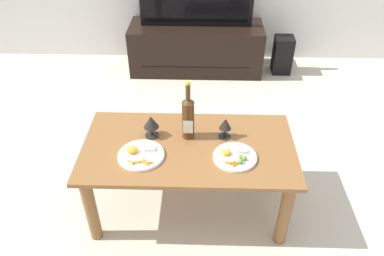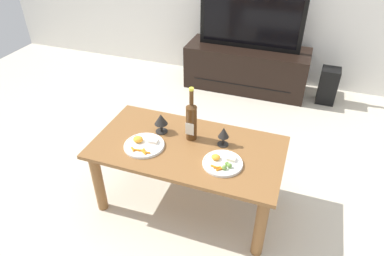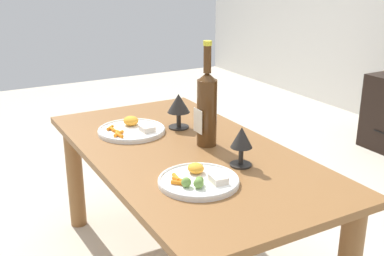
{
  "view_description": "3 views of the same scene",
  "coord_description": "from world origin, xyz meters",
  "px_view_note": "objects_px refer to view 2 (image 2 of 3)",
  "views": [
    {
      "loc": [
        0.07,
        -1.63,
        1.87
      ],
      "look_at": [
        0.02,
        0.08,
        0.57
      ],
      "focal_mm": 35.13,
      "sensor_mm": 36.0,
      "label": 1
    },
    {
      "loc": [
        0.6,
        -1.61,
        1.83
      ],
      "look_at": [
        0.01,
        0.06,
        0.6
      ],
      "focal_mm": 32.03,
      "sensor_mm": 36.0,
      "label": 2
    },
    {
      "loc": [
        1.36,
        -0.74,
        1.11
      ],
      "look_at": [
        -0.01,
        0.03,
        0.57
      ],
      "focal_mm": 44.63,
      "sensor_mm": 36.0,
      "label": 3
    }
  ],
  "objects_px": {
    "goblet_right": "(224,134)",
    "dinner_plate_right": "(223,163)",
    "floor_speaker": "(328,86)",
    "tv_stand": "(246,68)",
    "wine_bottle": "(191,120)",
    "dining_table": "(188,157)",
    "dinner_plate_left": "(144,145)",
    "tv_screen": "(251,20)",
    "goblet_left": "(161,120)"
  },
  "relations": [
    {
      "from": "tv_stand",
      "to": "tv_screen",
      "type": "bearing_deg",
      "value": -90.0
    },
    {
      "from": "goblet_left",
      "to": "dinner_plate_left",
      "type": "xyz_separation_m",
      "value": [
        -0.04,
        -0.18,
        -0.08
      ]
    },
    {
      "from": "goblet_left",
      "to": "goblet_right",
      "type": "xyz_separation_m",
      "value": [
        0.43,
        0.0,
        -0.01
      ]
    },
    {
      "from": "wine_bottle",
      "to": "floor_speaker",
      "type": "bearing_deg",
      "value": 62.96
    },
    {
      "from": "tv_screen",
      "to": "goblet_left",
      "type": "height_order",
      "value": "tv_screen"
    },
    {
      "from": "tv_screen",
      "to": "dinner_plate_right",
      "type": "distance_m",
      "value": 1.96
    },
    {
      "from": "floor_speaker",
      "to": "goblet_left",
      "type": "height_order",
      "value": "goblet_left"
    },
    {
      "from": "tv_stand",
      "to": "goblet_right",
      "type": "relative_size",
      "value": 9.91
    },
    {
      "from": "dining_table",
      "to": "tv_screen",
      "type": "xyz_separation_m",
      "value": [
        0.01,
        1.83,
        0.36
      ]
    },
    {
      "from": "dinner_plate_right",
      "to": "wine_bottle",
      "type": "bearing_deg",
      "value": 144.95
    },
    {
      "from": "tv_stand",
      "to": "tv_screen",
      "type": "height_order",
      "value": "tv_screen"
    },
    {
      "from": "tv_stand",
      "to": "wine_bottle",
      "type": "distance_m",
      "value": 1.79
    },
    {
      "from": "goblet_right",
      "to": "dinner_plate_right",
      "type": "bearing_deg",
      "value": -75.15
    },
    {
      "from": "dinner_plate_right",
      "to": "goblet_right",
      "type": "bearing_deg",
      "value": 104.85
    },
    {
      "from": "dining_table",
      "to": "wine_bottle",
      "type": "distance_m",
      "value": 0.25
    },
    {
      "from": "goblet_right",
      "to": "dinner_plate_right",
      "type": "relative_size",
      "value": 0.54
    },
    {
      "from": "tv_screen",
      "to": "wine_bottle",
      "type": "xyz_separation_m",
      "value": [
        -0.01,
        -1.74,
        -0.12
      ]
    },
    {
      "from": "wine_bottle",
      "to": "dinner_plate_right",
      "type": "relative_size",
      "value": 1.54
    },
    {
      "from": "floor_speaker",
      "to": "wine_bottle",
      "type": "bearing_deg",
      "value": -116.19
    },
    {
      "from": "goblet_left",
      "to": "goblet_right",
      "type": "height_order",
      "value": "goblet_left"
    },
    {
      "from": "wine_bottle",
      "to": "goblet_right",
      "type": "distance_m",
      "value": 0.22
    },
    {
      "from": "tv_stand",
      "to": "goblet_left",
      "type": "height_order",
      "value": "goblet_left"
    },
    {
      "from": "floor_speaker",
      "to": "wine_bottle",
      "type": "distance_m",
      "value": 1.98
    },
    {
      "from": "goblet_left",
      "to": "dinner_plate_left",
      "type": "relative_size",
      "value": 0.54
    },
    {
      "from": "dining_table",
      "to": "tv_stand",
      "type": "relative_size",
      "value": 0.94
    },
    {
      "from": "dining_table",
      "to": "floor_speaker",
      "type": "xyz_separation_m",
      "value": [
        0.87,
        1.8,
        -0.22
      ]
    },
    {
      "from": "floor_speaker",
      "to": "goblet_right",
      "type": "xyz_separation_m",
      "value": [
        -0.66,
        -1.71,
        0.4
      ]
    },
    {
      "from": "tv_stand",
      "to": "dining_table",
      "type": "bearing_deg",
      "value": -90.22
    },
    {
      "from": "goblet_right",
      "to": "dinner_plate_right",
      "type": "distance_m",
      "value": 0.2
    },
    {
      "from": "dining_table",
      "to": "dinner_plate_left",
      "type": "height_order",
      "value": "dinner_plate_left"
    },
    {
      "from": "floor_speaker",
      "to": "tv_stand",
      "type": "bearing_deg",
      "value": 178.62
    },
    {
      "from": "floor_speaker",
      "to": "dinner_plate_right",
      "type": "bearing_deg",
      "value": -107.04
    },
    {
      "from": "tv_screen",
      "to": "dinner_plate_left",
      "type": "bearing_deg",
      "value": -97.88
    },
    {
      "from": "tv_screen",
      "to": "floor_speaker",
      "type": "xyz_separation_m",
      "value": [
        0.86,
        -0.03,
        -0.58
      ]
    },
    {
      "from": "wine_bottle",
      "to": "tv_stand",
      "type": "bearing_deg",
      "value": 89.6
    },
    {
      "from": "floor_speaker",
      "to": "wine_bottle",
      "type": "height_order",
      "value": "wine_bottle"
    },
    {
      "from": "goblet_left",
      "to": "dinner_plate_right",
      "type": "distance_m",
      "value": 0.52
    },
    {
      "from": "tv_stand",
      "to": "wine_bottle",
      "type": "relative_size",
      "value": 3.49
    },
    {
      "from": "wine_bottle",
      "to": "goblet_left",
      "type": "distance_m",
      "value": 0.22
    },
    {
      "from": "dining_table",
      "to": "dinner_plate_left",
      "type": "xyz_separation_m",
      "value": [
        -0.26,
        -0.09,
        0.1
      ]
    },
    {
      "from": "dining_table",
      "to": "goblet_right",
      "type": "relative_size",
      "value": 9.27
    },
    {
      "from": "tv_screen",
      "to": "dinner_plate_right",
      "type": "height_order",
      "value": "tv_screen"
    },
    {
      "from": "tv_stand",
      "to": "goblet_right",
      "type": "height_order",
      "value": "goblet_right"
    },
    {
      "from": "goblet_left",
      "to": "goblet_right",
      "type": "bearing_deg",
      "value": 0.0
    },
    {
      "from": "goblet_right",
      "to": "goblet_left",
      "type": "bearing_deg",
      "value": -180.0
    },
    {
      "from": "dining_table",
      "to": "wine_bottle",
      "type": "xyz_separation_m",
      "value": [
        -0.01,
        0.09,
        0.24
      ]
    },
    {
      "from": "dining_table",
      "to": "dinner_plate_right",
      "type": "relative_size",
      "value": 5.03
    },
    {
      "from": "tv_screen",
      "to": "goblet_right",
      "type": "height_order",
      "value": "tv_screen"
    },
    {
      "from": "dining_table",
      "to": "floor_speaker",
      "type": "distance_m",
      "value": 2.01
    },
    {
      "from": "dining_table",
      "to": "floor_speaker",
      "type": "bearing_deg",
      "value": 64.24
    }
  ]
}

